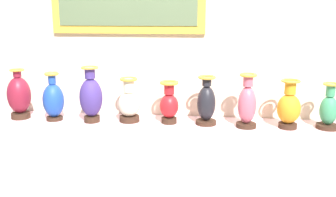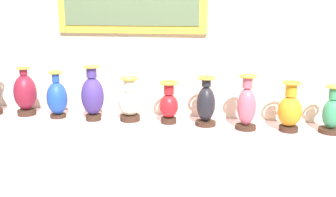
{
  "view_description": "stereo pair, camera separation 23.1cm",
  "coord_description": "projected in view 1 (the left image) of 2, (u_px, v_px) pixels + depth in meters",
  "views": [
    {
      "loc": [
        0.33,
        -2.79,
        1.75
      ],
      "look_at": [
        0.0,
        0.0,
        1.1
      ],
      "focal_mm": 40.9,
      "sensor_mm": 36.0,
      "label": 1
    },
    {
      "loc": [
        0.56,
        -2.75,
        1.75
      ],
      "look_at": [
        0.0,
        0.0,
        1.1
      ],
      "focal_mm": 40.9,
      "sensor_mm": 36.0,
      "label": 2
    }
  ],
  "objects": [
    {
      "name": "vase_rose",
      "position": [
        247.0,
        104.0,
        2.76
      ],
      "size": [
        0.15,
        0.15,
        0.4
      ],
      "color": "#382319",
      "rests_on": "display_shelf"
    },
    {
      "name": "vase_amber",
      "position": [
        289.0,
        107.0,
        2.74
      ],
      "size": [
        0.17,
        0.17,
        0.36
      ],
      "color": "#382319",
      "rests_on": "display_shelf"
    },
    {
      "name": "vase_ivory",
      "position": [
        129.0,
        103.0,
        2.91
      ],
      "size": [
        0.17,
        0.17,
        0.34
      ],
      "color": "#382319",
      "rests_on": "display_shelf"
    },
    {
      "name": "back_wall",
      "position": [
        171.0,
        37.0,
        3.02
      ],
      "size": [
        6.32,
        0.14,
        3.08
      ],
      "color": "beige",
      "rests_on": "ground_plane"
    },
    {
      "name": "display_shelf",
      "position": [
        168.0,
        177.0,
        3.03
      ],
      "size": [
        3.79,
        0.38,
        0.92
      ],
      "primitive_type": "cube",
      "color": "beige",
      "rests_on": "ground_plane"
    },
    {
      "name": "vase_onyx",
      "position": [
        206.0,
        103.0,
        2.83
      ],
      "size": [
        0.15,
        0.15,
        0.37
      ],
      "color": "#382319",
      "rests_on": "display_shelf"
    },
    {
      "name": "vase_crimson",
      "position": [
        169.0,
        104.0,
        2.86
      ],
      "size": [
        0.14,
        0.14,
        0.32
      ],
      "color": "#382319",
      "rests_on": "display_shelf"
    },
    {
      "name": "vase_burgundy",
      "position": [
        19.0,
        96.0,
        2.99
      ],
      "size": [
        0.18,
        0.18,
        0.39
      ],
      "color": "#382319",
      "rests_on": "display_shelf"
    },
    {
      "name": "vase_indigo",
      "position": [
        91.0,
        97.0,
        2.89
      ],
      "size": [
        0.17,
        0.17,
        0.43
      ],
      "color": "#382319",
      "rests_on": "display_shelf"
    },
    {
      "name": "vase_sapphire",
      "position": [
        53.0,
        100.0,
        2.94
      ],
      "size": [
        0.16,
        0.16,
        0.38
      ],
      "color": "#382319",
      "rests_on": "display_shelf"
    },
    {
      "name": "vase_jade",
      "position": [
        329.0,
        110.0,
        2.73
      ],
      "size": [
        0.16,
        0.16,
        0.34
      ],
      "color": "#382319",
      "rests_on": "display_shelf"
    }
  ]
}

